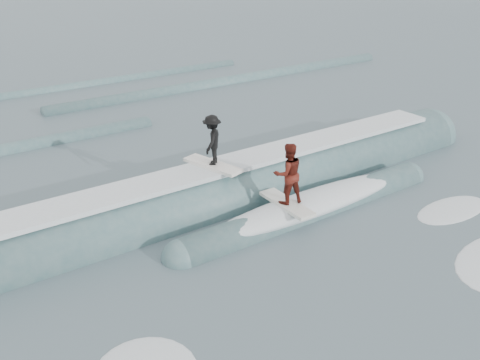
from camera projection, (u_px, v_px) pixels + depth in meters
ground at (352, 289)px, 12.74m from camera, size 160.00×160.00×0.00m
breaking_wave at (233, 201)px, 16.89m from camera, size 22.65×3.97×2.38m
surfer_black at (212, 143)px, 15.98m from camera, size 1.11×2.07×1.63m
surfer_red at (288, 176)px, 15.17m from camera, size 1.01×2.02×1.92m
far_swells at (103, 107)px, 26.33m from camera, size 40.48×8.65×0.80m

